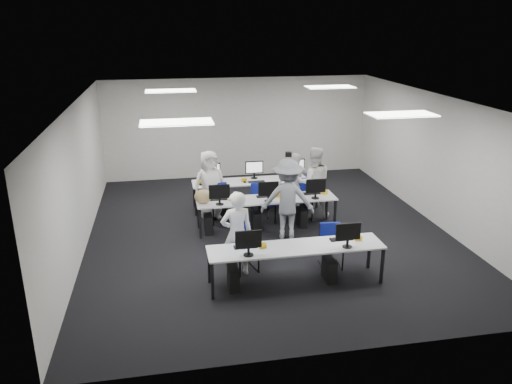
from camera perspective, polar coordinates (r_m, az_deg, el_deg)
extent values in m
plane|color=black|center=(11.47, 1.40, -4.53)|extent=(9.00, 9.00, 0.00)
plane|color=white|center=(10.64, 1.53, 10.45)|extent=(9.00, 9.00, 0.00)
cube|color=beige|center=(15.26, -2.07, 7.34)|extent=(8.00, 0.02, 3.00)
cube|color=beige|center=(6.91, 9.30, -7.71)|extent=(8.00, 0.02, 3.00)
cube|color=beige|center=(10.88, -19.61, 1.43)|extent=(0.02, 9.00, 3.00)
cube|color=beige|center=(12.40, 19.89, 3.47)|extent=(0.02, 9.00, 3.00)
cube|color=white|center=(8.44, -9.07, 7.88)|extent=(1.20, 0.60, 0.02)
cube|color=white|center=(9.43, 16.28, 8.51)|extent=(1.20, 0.60, 0.02)
cube|color=white|center=(12.39, -9.73, 11.34)|extent=(1.20, 0.60, 0.02)
cube|color=white|center=(13.08, 8.43, 11.80)|extent=(1.20, 0.60, 0.02)
cube|color=silver|center=(9.05, 4.60, -6.33)|extent=(3.20, 0.70, 0.03)
cube|color=black|center=(8.71, -5.00, -10.13)|extent=(0.05, 0.05, 0.70)
cube|color=black|center=(9.24, -5.39, -8.34)|extent=(0.05, 0.05, 0.70)
cube|color=black|center=(9.46, 14.21, -8.18)|extent=(0.05, 0.05, 0.70)
cube|color=black|center=(9.95, 12.80, -6.66)|extent=(0.05, 0.05, 0.70)
cube|color=silver|center=(11.39, 1.22, -0.84)|extent=(3.20, 0.70, 0.03)
cube|color=black|center=(11.05, -6.38, -3.63)|extent=(0.05, 0.05, 0.70)
cube|color=black|center=(11.60, -6.62, -2.51)|extent=(0.05, 0.05, 0.70)
cube|color=black|center=(11.65, 9.01, -2.53)|extent=(0.05, 0.05, 0.70)
cube|color=black|center=(12.18, 8.08, -1.52)|extent=(0.05, 0.05, 0.70)
cube|color=silver|center=(12.69, -0.06, 1.27)|extent=(3.20, 0.70, 0.03)
cube|color=black|center=(12.35, -6.90, -1.17)|extent=(0.05, 0.05, 0.70)
cube|color=black|center=(12.91, -7.08, -0.27)|extent=(0.05, 0.05, 0.70)
cube|color=black|center=(12.89, 6.97, -0.30)|extent=(0.05, 0.05, 0.70)
cube|color=black|center=(13.43, 6.22, 0.53)|extent=(0.05, 0.05, 0.70)
cube|color=#0D3AB5|center=(8.58, -0.88, -5.43)|extent=(0.46, 0.04, 0.32)
cube|color=black|center=(8.99, -1.21, -6.27)|extent=(0.42, 0.14, 0.02)
ellipsoid|color=black|center=(9.04, 0.67, -6.08)|extent=(0.07, 0.10, 0.04)
cube|color=black|center=(9.08, -2.62, -9.80)|extent=(0.18, 0.40, 0.42)
cube|color=white|center=(9.03, 10.48, -4.47)|extent=(0.46, 0.04, 0.32)
cube|color=black|center=(9.42, 9.70, -5.33)|extent=(0.42, 0.14, 0.02)
ellipsoid|color=black|center=(9.52, 11.40, -5.12)|extent=(0.07, 0.10, 0.04)
cube|color=black|center=(9.46, 8.37, -8.74)|extent=(0.18, 0.40, 0.42)
cube|color=white|center=(10.96, -4.21, 0.04)|extent=(0.46, 0.04, 0.32)
cube|color=black|center=(11.35, -4.36, -0.82)|extent=(0.42, 0.14, 0.02)
ellipsoid|color=black|center=(11.38, -2.86, -0.69)|extent=(0.07, 0.10, 0.04)
cube|color=black|center=(11.39, -5.47, -3.65)|extent=(0.18, 0.40, 0.42)
cube|color=white|center=(11.12, 1.42, 0.38)|extent=(0.46, 0.04, 0.32)
cube|color=black|center=(11.51, 1.08, -0.48)|extent=(0.42, 0.14, 0.02)
ellipsoid|color=black|center=(11.57, 2.54, -0.36)|extent=(0.07, 0.10, 0.04)
cube|color=black|center=(11.53, -0.01, -3.28)|extent=(0.18, 0.40, 0.42)
cube|color=white|center=(11.39, 6.85, 0.70)|extent=(0.46, 0.04, 0.32)
cube|color=black|center=(11.77, 6.34, -0.15)|extent=(0.42, 0.14, 0.02)
ellipsoid|color=black|center=(11.86, 7.73, -0.03)|extent=(0.07, 0.10, 0.04)
cube|color=black|center=(11.76, 5.27, -2.89)|extent=(0.18, 0.40, 0.42)
cube|color=white|center=(12.62, -5.13, 2.59)|extent=(0.46, 0.04, 0.32)
cube|color=black|center=(12.41, -4.95, 0.90)|extent=(0.42, 0.14, 0.02)
ellipsoid|color=black|center=(12.38, -6.33, 0.85)|extent=(0.07, 0.10, 0.04)
cube|color=black|center=(12.74, -3.83, -1.11)|extent=(0.18, 0.40, 0.42)
cube|color=white|center=(12.77, -0.21, 2.86)|extent=(0.46, 0.04, 0.32)
cube|color=black|center=(12.55, 0.05, 1.19)|extent=(0.42, 0.14, 0.02)
ellipsoid|color=black|center=(12.50, -1.30, 1.15)|extent=(0.07, 0.10, 0.04)
cube|color=black|center=(12.90, 1.03, -0.81)|extent=(0.18, 0.40, 0.42)
cube|color=white|center=(13.00, 4.57, 3.10)|extent=(0.46, 0.04, 0.32)
cube|color=black|center=(12.79, 4.90, 1.46)|extent=(0.42, 0.14, 0.02)
ellipsoid|color=black|center=(12.71, 3.60, 1.43)|extent=(0.07, 0.10, 0.04)
cube|color=black|center=(13.15, 5.73, -0.50)|extent=(0.18, 0.40, 0.42)
cube|color=navy|center=(9.60, -1.30, -6.51)|extent=(0.52, 0.50, 0.06)
cube|color=navy|center=(9.66, -1.78, -4.71)|extent=(0.41, 0.15, 0.35)
cube|color=navy|center=(9.85, 8.60, -6.11)|extent=(0.45, 0.44, 0.06)
cube|color=navy|center=(9.92, 8.43, -4.37)|extent=(0.40, 0.09, 0.34)
cube|color=navy|center=(11.90, -4.16, -1.27)|extent=(0.47, 0.46, 0.06)
cube|color=navy|center=(12.00, -4.37, 0.23)|extent=(0.43, 0.08, 0.36)
cube|color=navy|center=(11.98, 1.38, -1.21)|extent=(0.52, 0.51, 0.06)
cube|color=navy|center=(12.08, 1.47, 0.22)|extent=(0.40, 0.16, 0.35)
cube|color=navy|center=(12.09, 5.28, -0.83)|extent=(0.52, 0.50, 0.06)
cube|color=navy|center=(12.20, 5.17, 0.74)|extent=(0.45, 0.11, 0.39)
cube|color=navy|center=(12.22, -4.38, -0.97)|extent=(0.51, 0.50, 0.05)
cube|color=navy|center=(11.99, -4.00, -0.16)|extent=(0.37, 0.18, 0.33)
cube|color=navy|center=(12.25, 0.44, -0.63)|extent=(0.52, 0.51, 0.06)
cube|color=navy|center=(11.98, 0.42, 0.23)|extent=(0.42, 0.14, 0.36)
cube|color=navy|center=(12.59, 5.24, -0.15)|extent=(0.53, 0.52, 0.06)
cube|color=navy|center=(12.33, 5.73, 0.72)|extent=(0.43, 0.15, 0.37)
ellipsoid|color=#9F8352|center=(11.10, -6.07, -0.53)|extent=(0.40, 0.27, 0.32)
imported|color=silver|center=(9.29, -2.22, -4.81)|extent=(0.65, 0.46, 1.67)
imported|color=silver|center=(12.15, 6.60, 1.11)|extent=(0.95, 0.79, 1.75)
imported|color=silver|center=(12.07, -5.31, 0.83)|extent=(0.91, 0.69, 1.67)
imported|color=silver|center=(12.26, 4.43, 0.90)|extent=(0.98, 0.58, 1.57)
imported|color=slate|center=(10.85, 3.63, -0.85)|extent=(1.29, 0.93, 1.80)
cube|color=black|center=(10.74, 3.73, 4.31)|extent=(0.18, 0.21, 0.10)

